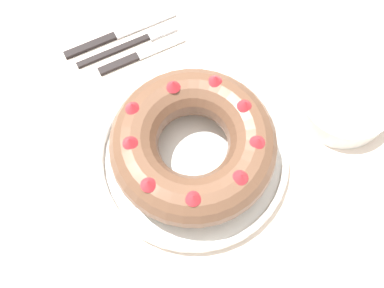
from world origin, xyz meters
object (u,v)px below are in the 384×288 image
at_px(fork, 135,42).
at_px(bundt_cake, 192,144).
at_px(cake_knife, 136,57).
at_px(serving_dish, 192,155).
at_px(side_bowl, 343,102).
at_px(serving_knife, 113,36).

bearing_deg(fork, bundt_cake, -3.19).
xyz_separation_m(bundt_cake, cake_knife, (-0.24, -0.00, -0.06)).
height_order(serving_dish, side_bowl, side_bowl).
relative_size(cake_knife, side_bowl, 1.10).
distance_m(serving_dish, side_bowl, 0.30).
distance_m(fork, side_bowl, 0.43).
distance_m(serving_knife, cake_knife, 0.07).
height_order(serving_dish, fork, serving_dish).
bearing_deg(fork, serving_dish, -3.20).
bearing_deg(side_bowl, cake_knife, -133.61).
height_order(cake_knife, side_bowl, side_bowl).
height_order(serving_knife, cake_knife, same).
xyz_separation_m(serving_dish, fork, (-0.28, 0.01, -0.01)).
height_order(serving_dish, cake_knife, serving_dish).
bearing_deg(cake_knife, serving_knife, -157.59).
relative_size(fork, cake_knife, 1.17).
bearing_deg(serving_dish, side_bowl, 82.57).
height_order(serving_dish, serving_knife, serving_dish).
bearing_deg(bundt_cake, serving_dish, -130.98).
xyz_separation_m(cake_knife, side_bowl, (0.28, 0.30, 0.02)).
bearing_deg(fork, cake_knife, -20.44).
distance_m(bundt_cake, fork, 0.28).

